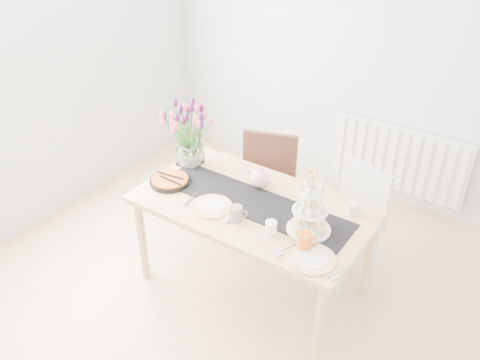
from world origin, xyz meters
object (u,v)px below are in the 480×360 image
Objects in this scene: chair_brown at (266,181)px; plate_left at (211,206)px; mug_orange at (304,242)px; cream_jug at (353,209)px; plate_right at (312,259)px; dining_table at (253,212)px; teapot at (260,178)px; mug_grey at (236,214)px; radiator at (400,160)px; cake_stand at (310,216)px; tart_tin at (170,181)px; tulip_vase at (188,126)px; chair_white at (352,213)px; mug_white at (271,228)px.

chair_brown reaches higher than plate_left.
cream_jug is at bearing 44.59° from mug_orange.
chair_brown is 1.26m from plate_right.
plate_right is at bearing -99.66° from cream_jug.
dining_table is 0.67m from chair_brown.
teapot is 0.82× the size of plate_left.
teapot reaches higher than mug_grey.
plate_left is (-0.22, 0.03, -0.04)m from mug_grey.
radiator is 1.79m from cake_stand.
tart_tin is (-0.38, -0.72, 0.24)m from chair_brown.
radiator is at bearing 69.85° from plate_left.
cream_jug is 0.78× the size of mug_grey.
tulip_vase is (-0.69, 0.17, 0.40)m from dining_table.
mug_orange reaches higher than tart_tin.
mug_orange reaches higher than plate_right.
tart_tin is at bearing -121.93° from radiator.
chair_white is at bearing 46.81° from teapot.
tart_tin is at bearing -176.70° from cake_stand.
mug_grey is (-0.59, -0.49, 0.01)m from cream_jug.
chair_brown is at bearing 126.43° from teapot.
chair_brown reaches higher than radiator.
tulip_vase reaches higher than plate_left.
chair_brown reaches higher than tart_tin.
tulip_vase is 7.34× the size of cream_jug.
teapot is 0.78× the size of tart_tin.
tart_tin is 2.84× the size of mug_grey.
mug_white is (-0.33, -0.48, 0.00)m from cream_jug.
cream_jug reaches higher than tart_tin.
dining_table is at bearing 59.21° from mug_grey.
mug_orange is 0.38× the size of plate_left.
mug_grey is (0.08, -0.42, -0.02)m from teapot.
tulip_vase is 0.67m from teapot.
radiator is at bearing 42.53° from mug_grey.
chair_brown is at bearing 93.88° from plate_left.
chair_white is at bearing 86.84° from cake_stand.
mug_white is (0.27, -0.22, 0.12)m from dining_table.
chair_white is 1.08m from plate_left.
cake_stand reaches higher than mug_orange.
teapot is 0.83m from plate_right.
chair_brown reaches higher than dining_table.
radiator is 11.53× the size of mug_grey.
plate_left is at bearing -105.73° from chair_brown.
plate_left is at bearing -167.98° from cake_stand.
tulip_vase is 2.13× the size of plate_left.
teapot is 0.54m from mug_white.
cream_jug is at bearing 29.83° from plate_left.
cream_jug is 0.94m from plate_left.
mug_orange is (0.50, -0.00, 0.00)m from mug_grey.
plate_right is (0.59, -0.07, -0.04)m from mug_grey.
mug_grey is 0.97× the size of mug_orange.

